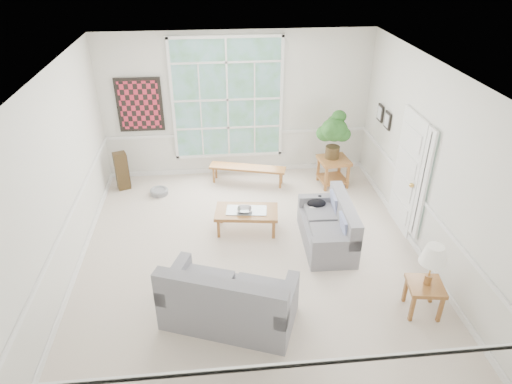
% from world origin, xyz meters
% --- Properties ---
extents(floor, '(5.50, 6.00, 0.01)m').
position_xyz_m(floor, '(0.00, 0.00, -0.01)').
color(floor, beige).
rests_on(floor, ground).
extents(ceiling, '(5.50, 6.00, 0.02)m').
position_xyz_m(ceiling, '(0.00, 0.00, 3.00)').
color(ceiling, white).
rests_on(ceiling, ground).
extents(wall_back, '(5.50, 0.02, 3.00)m').
position_xyz_m(wall_back, '(0.00, 3.00, 1.50)').
color(wall_back, silver).
rests_on(wall_back, ground).
extents(wall_front, '(5.50, 0.02, 3.00)m').
position_xyz_m(wall_front, '(0.00, -3.00, 1.50)').
color(wall_front, silver).
rests_on(wall_front, ground).
extents(wall_left, '(0.02, 6.00, 3.00)m').
position_xyz_m(wall_left, '(-2.75, 0.00, 1.50)').
color(wall_left, silver).
rests_on(wall_left, ground).
extents(wall_right, '(0.02, 6.00, 3.00)m').
position_xyz_m(wall_right, '(2.75, 0.00, 1.50)').
color(wall_right, silver).
rests_on(wall_right, ground).
extents(window_back, '(2.30, 0.08, 2.40)m').
position_xyz_m(window_back, '(-0.20, 2.96, 1.65)').
color(window_back, white).
rests_on(window_back, wall_back).
extents(entry_door, '(0.08, 0.90, 2.10)m').
position_xyz_m(entry_door, '(2.71, 0.60, 1.05)').
color(entry_door, white).
rests_on(entry_door, floor).
extents(door_sidelight, '(0.08, 0.26, 1.90)m').
position_xyz_m(door_sidelight, '(2.71, -0.03, 1.15)').
color(door_sidelight, white).
rests_on(door_sidelight, wall_right).
extents(wall_art, '(0.90, 0.06, 1.10)m').
position_xyz_m(wall_art, '(-1.95, 2.95, 1.60)').
color(wall_art, maroon).
rests_on(wall_art, wall_back).
extents(wall_frame_near, '(0.04, 0.26, 0.32)m').
position_xyz_m(wall_frame_near, '(2.71, 1.75, 1.55)').
color(wall_frame_near, black).
rests_on(wall_frame_near, wall_right).
extents(wall_frame_far, '(0.04, 0.26, 0.32)m').
position_xyz_m(wall_frame_far, '(2.71, 2.15, 1.55)').
color(wall_frame_far, black).
rests_on(wall_frame_far, wall_right).
extents(loveseat_right, '(0.81, 1.49, 0.79)m').
position_xyz_m(loveseat_right, '(1.28, 0.17, 0.40)').
color(loveseat_right, slate).
rests_on(loveseat_right, floor).
extents(loveseat_front, '(1.92, 1.44, 0.93)m').
position_xyz_m(loveseat_front, '(-0.42, -1.40, 0.47)').
color(loveseat_front, slate).
rests_on(loveseat_front, floor).
extents(coffee_table, '(1.15, 0.73, 0.40)m').
position_xyz_m(coffee_table, '(-0.02, 0.69, 0.20)').
color(coffee_table, brown).
rests_on(coffee_table, floor).
extents(pewter_bowl, '(0.37, 0.37, 0.08)m').
position_xyz_m(pewter_bowl, '(-0.05, 0.66, 0.44)').
color(pewter_bowl, '#9C9CA1').
rests_on(pewter_bowl, coffee_table).
extents(window_bench, '(1.60, 0.72, 0.37)m').
position_xyz_m(window_bench, '(0.15, 2.44, 0.18)').
color(window_bench, brown).
rests_on(window_bench, floor).
extents(end_table, '(0.65, 0.65, 0.59)m').
position_xyz_m(end_table, '(1.90, 2.20, 0.29)').
color(end_table, brown).
rests_on(end_table, floor).
extents(houseplant, '(0.76, 0.76, 0.99)m').
position_xyz_m(houseplant, '(1.87, 2.26, 1.08)').
color(houseplant, '#265720').
rests_on(houseplant, end_table).
extents(side_table, '(0.53, 0.53, 0.48)m').
position_xyz_m(side_table, '(2.23, -1.53, 0.24)').
color(side_table, brown).
rests_on(side_table, floor).
extents(table_lamp, '(0.50, 0.50, 0.62)m').
position_xyz_m(table_lamp, '(2.25, -1.51, 0.79)').
color(table_lamp, white).
rests_on(table_lamp, side_table).
extents(pet_bed, '(0.50, 0.50, 0.11)m').
position_xyz_m(pet_bed, '(-1.66, 2.14, 0.06)').
color(pet_bed, gray).
rests_on(pet_bed, floor).
extents(floor_speaker, '(0.30, 0.27, 0.80)m').
position_xyz_m(floor_speaker, '(-2.40, 2.46, 0.40)').
color(floor_speaker, '#3C2C16').
rests_on(floor_speaker, floor).
extents(cat, '(0.38, 0.31, 0.16)m').
position_xyz_m(cat, '(1.21, 0.69, 0.48)').
color(cat, black).
rests_on(cat, loveseat_right).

